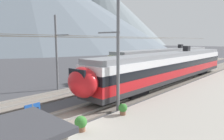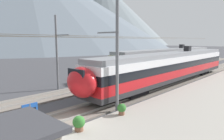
# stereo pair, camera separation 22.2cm
# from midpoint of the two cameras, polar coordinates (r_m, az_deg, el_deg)

# --- Properties ---
(ground_plane) EXTENTS (400.00, 400.00, 0.00)m
(ground_plane) POSITION_cam_midpoint_polar(r_m,az_deg,el_deg) (12.97, -12.63, -15.88)
(ground_plane) COLOR #424247
(track_near) EXTENTS (120.00, 3.00, 0.28)m
(track_near) POSITION_cam_midpoint_polar(r_m,az_deg,el_deg) (14.07, -16.07, -13.73)
(track_near) COLOR slate
(track_near) RESTS_ON ground
(track_far) EXTENTS (120.00, 3.00, 0.28)m
(track_far) POSITION_cam_midpoint_polar(r_m,az_deg,el_deg) (18.82, -24.93, -8.55)
(track_far) COLOR slate
(track_far) RESTS_ON ground
(train_near_platform) EXTENTS (28.74, 2.93, 4.27)m
(train_near_platform) POSITION_cam_midpoint_polar(r_m,az_deg,el_deg) (25.55, 16.38, 1.09)
(train_near_platform) COLOR #2D2D30
(train_near_platform) RESTS_ON track_near
(train_far_track) EXTENTS (30.64, 2.86, 4.27)m
(train_far_track) POSITION_cam_midpoint_polar(r_m,az_deg,el_deg) (37.20, 15.89, 3.25)
(train_far_track) COLOR #2D2D30
(train_far_track) RESTS_ON track_far
(catenary_mast_mid) EXTENTS (46.03, 2.13, 8.35)m
(catenary_mast_mid) POSITION_cam_midpoint_polar(r_m,az_deg,el_deg) (14.54, 1.52, 4.52)
(catenary_mast_mid) COLOR slate
(catenary_mast_mid) RESTS_ON ground
(catenary_mast_far_side) EXTENTS (46.03, 2.44, 7.90)m
(catenary_mast_far_side) POSITION_cam_midpoint_polar(r_m,az_deg,el_deg) (22.31, -14.73, 5.06)
(catenary_mast_far_side) COLOR slate
(catenary_mast_far_side) RESTS_ON ground
(platform_sign) EXTENTS (0.70, 0.08, 2.18)m
(platform_sign) POSITION_cam_midpoint_polar(r_m,az_deg,el_deg) (9.77, -21.32, -12.04)
(platform_sign) COLOR #59595B
(platform_sign) RESTS_ON platform_slab
(potted_plant_platform_edge) EXTENTS (0.59, 0.59, 0.78)m
(potted_plant_platform_edge) POSITION_cam_midpoint_polar(r_m,az_deg,el_deg) (13.73, 3.19, -10.70)
(potted_plant_platform_edge) COLOR brown
(potted_plant_platform_edge) RESTS_ON platform_slab
(potted_plant_by_shelter) EXTENTS (0.68, 0.68, 0.85)m
(potted_plant_by_shelter) POSITION_cam_midpoint_polar(r_m,az_deg,el_deg) (11.55, -8.72, -14.38)
(potted_plant_by_shelter) COLOR brown
(potted_plant_by_shelter) RESTS_ON platform_slab
(mountain_central_peak) EXTENTS (215.18, 215.18, 66.84)m
(mountain_central_peak) POSITION_cam_midpoint_polar(r_m,az_deg,el_deg) (175.96, -22.85, 16.81)
(mountain_central_peak) COLOR slate
(mountain_central_peak) RESTS_ON ground
(mountain_right_ridge) EXTENTS (167.97, 167.97, 79.95)m
(mountain_right_ridge) POSITION_cam_midpoint_polar(r_m,az_deg,el_deg) (272.58, -2.73, 15.53)
(mountain_right_ridge) COLOR slate
(mountain_right_ridge) RESTS_ON ground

